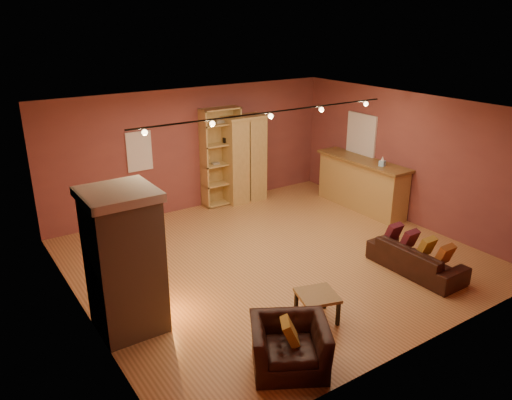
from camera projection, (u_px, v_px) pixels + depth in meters
floor at (275, 258)px, 9.38m from camera, size 7.00×7.00×0.00m
ceiling at (278, 109)px, 8.41m from camera, size 7.00×7.00×0.00m
back_wall at (193, 149)px, 11.43m from camera, size 7.00×0.02×2.80m
left_wall at (77, 232)px, 7.07m from camera, size 0.02×6.50×2.80m
right_wall at (408, 158)px, 10.71m from camera, size 0.02×6.50×2.80m
fireplace at (125, 261)px, 6.96m from camera, size 1.01×0.98×2.12m
back_window at (139, 151)px, 10.69m from camera, size 0.56×0.04×0.86m
bookcase at (220, 156)px, 11.73m from camera, size 0.95×0.37×2.32m
armoire at (244, 159)px, 11.97m from camera, size 1.03×0.59×2.09m
bar_counter at (362, 184)px, 11.63m from camera, size 0.66×2.48×1.19m
tissue_box at (382, 162)px, 10.89m from camera, size 0.16×0.16×0.23m
right_window at (361, 135)px, 11.70m from camera, size 0.05×0.90×1.00m
loveseat at (417, 253)px, 8.77m from camera, size 0.53×1.75×0.74m
armchair at (290, 338)px, 6.34m from camera, size 1.17×1.04×0.86m
coffee_table at (317, 298)px, 7.37m from camera, size 0.70×0.70×0.43m
track_rail at (271, 114)px, 8.60m from camera, size 5.20×0.09×0.13m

